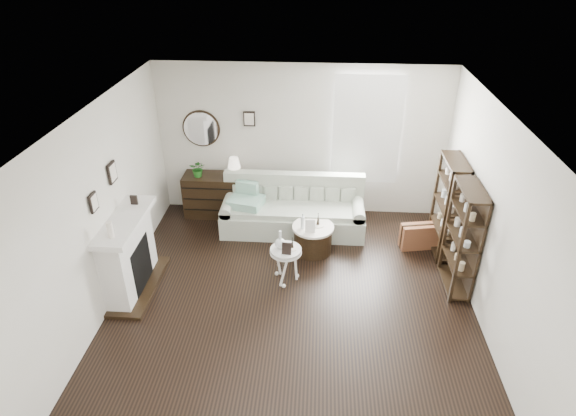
# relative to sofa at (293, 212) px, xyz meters

# --- Properties ---
(room) EXTENTS (5.50, 5.50, 5.50)m
(room) POSITION_rel_sofa_xyz_m (0.84, 0.63, 1.29)
(room) COLOR black
(room) RESTS_ON ground
(fireplace) EXTENTS (0.50, 1.40, 1.84)m
(fireplace) POSITION_rel_sofa_xyz_m (-2.21, -1.78, 0.23)
(fireplace) COLOR white
(fireplace) RESTS_ON ground
(shelf_unit_far) EXTENTS (0.30, 0.80, 1.60)m
(shelf_unit_far) POSITION_rel_sofa_xyz_m (2.44, -0.52, 0.49)
(shelf_unit_far) COLOR black
(shelf_unit_far) RESTS_ON ground
(shelf_unit_near) EXTENTS (0.30, 0.80, 1.60)m
(shelf_unit_near) POSITION_rel_sofa_xyz_m (2.44, -1.42, 0.49)
(shelf_unit_near) COLOR black
(shelf_unit_near) RESTS_ON ground
(sofa) EXTENTS (2.42, 0.84, 0.94)m
(sofa) POSITION_rel_sofa_xyz_m (0.00, 0.00, 0.00)
(sofa) COLOR #A4AD9A
(sofa) RESTS_ON ground
(quilt) EXTENTS (0.64, 0.57, 0.14)m
(quilt) POSITION_rel_sofa_xyz_m (-0.79, -0.12, 0.24)
(quilt) COLOR #299974
(quilt) RESTS_ON sofa
(suitcase) EXTENTS (0.67, 0.33, 0.43)m
(suitcase) POSITION_rel_sofa_xyz_m (2.10, -0.46, -0.10)
(suitcase) COLOR brown
(suitcase) RESTS_ON ground
(dresser) EXTENTS (1.16, 0.50, 0.78)m
(dresser) POSITION_rel_sofa_xyz_m (-1.40, 0.40, 0.08)
(dresser) COLOR black
(dresser) RESTS_ON ground
(table_lamp) EXTENTS (0.29, 0.29, 0.36)m
(table_lamp) POSITION_rel_sofa_xyz_m (-1.06, 0.40, 0.64)
(table_lamp) COLOR beige
(table_lamp) RESTS_ON dresser
(potted_plant) EXTENTS (0.28, 0.24, 0.31)m
(potted_plant) POSITION_rel_sofa_xyz_m (-1.69, 0.35, 0.62)
(potted_plant) COLOR #1E5E1A
(potted_plant) RESTS_ON dresser
(drum_table) EXTENTS (0.67, 0.67, 0.46)m
(drum_table) POSITION_rel_sofa_xyz_m (0.36, -0.67, -0.08)
(drum_table) COLOR black
(drum_table) RESTS_ON ground
(pedestal_table) EXTENTS (0.46, 0.46, 0.56)m
(pedestal_table) POSITION_rel_sofa_xyz_m (-0.02, -1.47, 0.20)
(pedestal_table) COLOR silver
(pedestal_table) RESTS_ON ground
(eiffel_drum) EXTENTS (0.14, 0.14, 0.20)m
(eiffel_drum) POSITION_rel_sofa_xyz_m (0.43, -0.63, 0.25)
(eiffel_drum) COLOR black
(eiffel_drum) RESTS_ON drum_table
(bottle_drum) EXTENTS (0.06, 0.06, 0.27)m
(bottle_drum) POSITION_rel_sofa_xyz_m (0.19, -0.75, 0.29)
(bottle_drum) COLOR silver
(bottle_drum) RESTS_ON drum_table
(card_frame_drum) EXTENTS (0.16, 0.06, 0.20)m
(card_frame_drum) POSITION_rel_sofa_xyz_m (0.31, -0.84, 0.25)
(card_frame_drum) COLOR silver
(card_frame_drum) RESTS_ON drum_table
(eiffel_ped) EXTENTS (0.12, 0.12, 0.16)m
(eiffel_ped) POSITION_rel_sofa_xyz_m (0.07, -1.44, 0.33)
(eiffel_ped) COLOR black
(eiffel_ped) RESTS_ON pedestal_table
(flask_ped) EXTENTS (0.16, 0.16, 0.29)m
(flask_ped) POSITION_rel_sofa_xyz_m (-0.10, -1.45, 0.39)
(flask_ped) COLOR silver
(flask_ped) RESTS_ON pedestal_table
(card_frame_ped) EXTENTS (0.14, 0.07, 0.18)m
(card_frame_ped) POSITION_rel_sofa_xyz_m (0.00, -1.59, 0.34)
(card_frame_ped) COLOR black
(card_frame_ped) RESTS_ON pedestal_table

